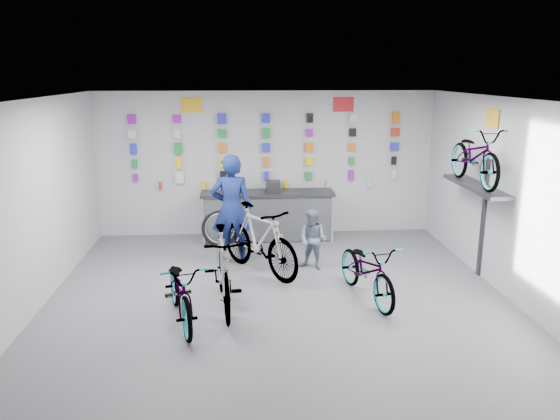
{
  "coord_description": "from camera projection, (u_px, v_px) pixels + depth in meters",
  "views": [
    {
      "loc": [
        -0.54,
        -7.29,
        3.36
      ],
      "look_at": [
        0.1,
        1.4,
        1.16
      ],
      "focal_mm": 35.0,
      "sensor_mm": 36.0,
      "label": 1
    }
  ],
  "objects": [
    {
      "name": "wall_left",
      "position": [
        20.0,
        215.0,
        7.29
      ],
      "size": [
        0.0,
        8.0,
        8.0
      ],
      "primitive_type": "plane",
      "rotation": [
        1.57,
        0.0,
        1.57
      ],
      "color": "#BBBBBE",
      "rests_on": "floor"
    },
    {
      "name": "wall_front",
      "position": [
        324.0,
        356.0,
        3.67
      ],
      "size": [
        7.0,
        0.0,
        7.0
      ],
      "primitive_type": "plane",
      "rotation": [
        -1.57,
        0.0,
        0.0
      ],
      "color": "#BBBBBE",
      "rests_on": "floor"
    },
    {
      "name": "sign_left",
      "position": [
        192.0,
        105.0,
        10.98
      ],
      "size": [
        0.42,
        0.02,
        0.3
      ],
      "primitive_type": "cube",
      "color": "gold",
      "rests_on": "wall_back"
    },
    {
      "name": "ceiling",
      "position": [
        280.0,
        100.0,
        7.17
      ],
      "size": [
        8.0,
        8.0,
        0.0
      ],
      "primitive_type": "plane",
      "rotation": [
        3.14,
        0.0,
        0.0
      ],
      "color": "white",
      "rests_on": "wall_back"
    },
    {
      "name": "clerk",
      "position": [
        231.0,
        209.0,
        9.7
      ],
      "size": [
        0.73,
        0.48,
        1.98
      ],
      "primitive_type": "imported",
      "rotation": [
        0.0,
        0.0,
        3.13
      ],
      "color": "navy",
      "rests_on": "floor"
    },
    {
      "name": "bike_center",
      "position": [
        223.0,
        270.0,
        7.89
      ],
      "size": [
        0.75,
        1.99,
        1.17
      ],
      "primitive_type": "imported",
      "rotation": [
        0.0,
        0.0,
        0.1
      ],
      "color": "gray",
      "rests_on": "floor"
    },
    {
      "name": "customer",
      "position": [
        313.0,
        240.0,
        9.49
      ],
      "size": [
        0.65,
        0.61,
        1.06
      ],
      "primitive_type": "imported",
      "rotation": [
        0.0,
        0.0,
        -0.55
      ],
      "color": "slate",
      "rests_on": "floor"
    },
    {
      "name": "counter",
      "position": [
        268.0,
        216.0,
        11.21
      ],
      "size": [
        2.7,
        0.66,
        1.0
      ],
      "color": "black",
      "rests_on": "floor"
    },
    {
      "name": "bike_wall",
      "position": [
        475.0,
        156.0,
        8.8
      ],
      "size": [
        0.63,
        1.8,
        0.95
      ],
      "primitive_type": "imported",
      "color": "gray",
      "rests_on": "wall_bracket"
    },
    {
      "name": "merch_wall",
      "position": [
        263.0,
        149.0,
        11.25
      ],
      "size": [
        5.57,
        0.08,
        1.57
      ],
      "color": "purple",
      "rests_on": "wall_back"
    },
    {
      "name": "bike_right",
      "position": [
        367.0,
        270.0,
        8.23
      ],
      "size": [
        1.0,
        1.86,
        0.93
      ],
      "primitive_type": "imported",
      "rotation": [
        0.0,
        0.0,
        0.23
      ],
      "color": "gray",
      "rests_on": "floor"
    },
    {
      "name": "wall_right",
      "position": [
        524.0,
        206.0,
        7.79
      ],
      "size": [
        0.0,
        8.0,
        8.0
      ],
      "primitive_type": "plane",
      "rotation": [
        1.57,
        0.0,
        -1.57
      ],
      "color": "#BBBBBE",
      "rests_on": "floor"
    },
    {
      "name": "bike_service",
      "position": [
        259.0,
        240.0,
        9.26
      ],
      "size": [
        1.64,
        1.94,
        1.2
      ],
      "primitive_type": "imported",
      "rotation": [
        0.0,
        0.0,
        0.63
      ],
      "color": "gray",
      "rests_on": "floor"
    },
    {
      "name": "register",
      "position": [
        273.0,
        186.0,
        11.08
      ],
      "size": [
        0.28,
        0.3,
        0.22
      ],
      "primitive_type": "cube",
      "rotation": [
        0.0,
        0.0,
        0.0
      ],
      "color": "black",
      "rests_on": "counter"
    },
    {
      "name": "wall_bracket",
      "position": [
        477.0,
        191.0,
        8.95
      ],
      "size": [
        0.39,
        1.9,
        2.0
      ],
      "color": "#333338",
      "rests_on": "wall_right"
    },
    {
      "name": "sign_side",
      "position": [
        493.0,
        118.0,
        8.67
      ],
      "size": [
        0.02,
        0.4,
        0.3
      ],
      "primitive_type": "cube",
      "color": "gold",
      "rests_on": "wall_right"
    },
    {
      "name": "wall_back",
      "position": [
        266.0,
        164.0,
        11.41
      ],
      "size": [
        7.0,
        0.0,
        7.0
      ],
      "primitive_type": "plane",
      "rotation": [
        1.57,
        0.0,
        0.0
      ],
      "color": "#BBBBBE",
      "rests_on": "floor"
    },
    {
      "name": "bike_left",
      "position": [
        181.0,
        290.0,
        7.46
      ],
      "size": [
        1.03,
        1.87,
        0.93
      ],
      "primitive_type": "imported",
      "rotation": [
        0.0,
        0.0,
        0.25
      ],
      "color": "gray",
      "rests_on": "floor"
    },
    {
      "name": "spare_wheel",
      "position": [
        220.0,
        228.0,
        10.82
      ],
      "size": [
        0.78,
        0.37,
        0.74
      ],
      "rotation": [
        0.0,
        0.0,
        -0.11
      ],
      "color": "black",
      "rests_on": "floor"
    },
    {
      "name": "floor",
      "position": [
        280.0,
        311.0,
        7.91
      ],
      "size": [
        8.0,
        8.0,
        0.0
      ],
      "primitive_type": "plane",
      "color": "#515257",
      "rests_on": "ground"
    },
    {
      "name": "sign_right",
      "position": [
        344.0,
        104.0,
        11.2
      ],
      "size": [
        0.42,
        0.02,
        0.3
      ],
      "primitive_type": "cube",
      "color": "red",
      "rests_on": "wall_back"
    }
  ]
}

